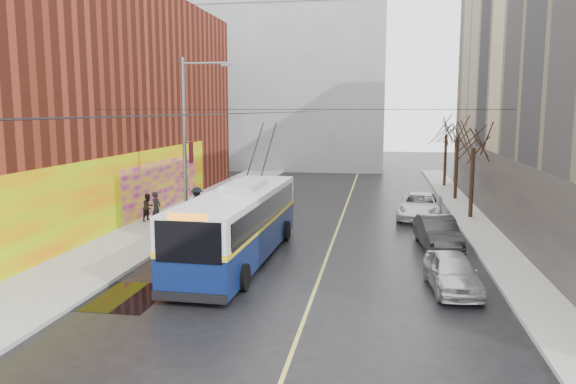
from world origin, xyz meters
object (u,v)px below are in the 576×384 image
streetlight_pole (187,140)px  tree_near (474,134)px  tree_mid (458,126)px  following_car (275,197)px  trolleybus (239,224)px  pedestrian_a (156,208)px  pedestrian_c (197,203)px  tree_far (447,125)px  pedestrian_b (148,207)px  parked_car_c (420,206)px  parked_car_a (452,272)px  parked_car_b (438,232)px

streetlight_pole → tree_near: 16.28m
tree_mid → following_car: bearing=-154.9°
trolleybus → pedestrian_a: 8.43m
pedestrian_c → tree_far: bearing=-67.2°
pedestrian_b → tree_near: bearing=-58.8°
streetlight_pole → trolleybus: (3.96, -5.00, -3.25)m
parked_car_c → trolleybus: bearing=-120.1°
tree_near → pedestrian_b: 19.09m
tree_near → tree_far: 14.00m
tree_near → tree_mid: bearing=90.0°
trolleybus → parked_car_a: bearing=-16.5°
trolleybus → pedestrian_a: (-6.10, 5.80, -0.53)m
pedestrian_a → pedestrian_b: bearing=49.1°
parked_car_c → pedestrian_a: 15.26m
pedestrian_c → streetlight_pole: bearing=163.6°
parked_car_a → parked_car_c: (-0.21, 13.65, 0.06)m
tree_mid → tree_far: size_ratio=1.02×
parked_car_c → pedestrian_b: bearing=-157.8°
tree_mid → streetlight_pole: bearing=-139.3°
tree_near → pedestrian_c: tree_near is taller
pedestrian_c → tree_mid: bearing=-81.5°
pedestrian_c → parked_car_c: bearing=-100.5°
pedestrian_a → tree_far: bearing=-35.0°
tree_near → pedestrian_b: size_ratio=4.10×
tree_near → pedestrian_c: size_ratio=3.38×
parked_car_b → pedestrian_c: bearing=156.5°
parked_car_b → pedestrian_b: bearing=161.8°
tree_far → parked_car_b: bearing=-96.9°
tree_mid → parked_car_b: size_ratio=1.51×
parked_car_a → following_car: following_car is taller
trolleybus → tree_far: bearing=67.4°
parked_car_a → pedestrian_c: bearing=136.2°
tree_near → trolleybus: bearing=-135.5°
streetlight_pole → tree_mid: (15.14, 13.00, 0.41)m
tree_near → parked_car_a: bearing=-101.1°
tree_far → trolleybus: (-11.18, -25.00, -3.55)m
following_car → pedestrian_a: pedestrian_a is taller
tree_far → pedestrian_c: (-15.54, -17.50, -4.05)m
streetlight_pole → pedestrian_c: 4.53m
streetlight_pole → pedestrian_c: (-0.41, 2.50, -3.75)m
streetlight_pole → trolleybus: bearing=-51.6°
tree_far → trolleybus: 27.61m
tree_near → tree_far: size_ratio=0.97×
tree_far → parked_car_a: bearing=-95.5°
streetlight_pole → pedestrian_b: (-3.03, 1.78, -3.92)m
tree_far → pedestrian_b: (-18.17, -18.22, -4.21)m
parked_car_c → pedestrian_a: (-14.38, -5.10, 0.32)m
following_car → pedestrian_b: 8.39m
tree_mid → tree_far: (0.00, 7.00, -0.11)m
trolleybus → parked_car_b: size_ratio=2.75×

